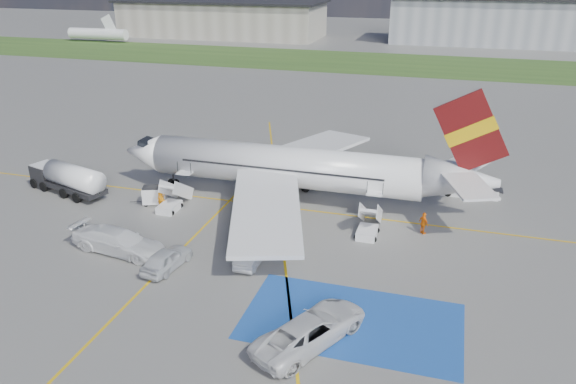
# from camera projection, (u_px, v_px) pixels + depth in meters

# --- Properties ---
(ground) EXTENTS (400.00, 400.00, 0.00)m
(ground) POSITION_uv_depth(u_px,v_px,m) (231.00, 269.00, 42.49)
(ground) COLOR #60605E
(ground) RESTS_ON ground
(grass_strip) EXTENTS (400.00, 30.00, 0.01)m
(grass_strip) POSITION_uv_depth(u_px,v_px,m) (389.00, 63.00, 126.62)
(grass_strip) COLOR #2D4C1E
(grass_strip) RESTS_ON ground
(taxiway_line_main) EXTENTS (120.00, 0.20, 0.01)m
(taxiway_line_main) POSITION_uv_depth(u_px,v_px,m) (279.00, 207.00, 53.12)
(taxiway_line_main) COLOR gold
(taxiway_line_main) RESTS_ON ground
(taxiway_line_cross) EXTENTS (0.20, 60.00, 0.01)m
(taxiway_line_cross) POSITION_uv_depth(u_px,v_px,m) (97.00, 335.00, 34.95)
(taxiway_line_cross) COLOR gold
(taxiway_line_cross) RESTS_ON ground
(taxiway_line_diag) EXTENTS (20.71, 56.45, 0.01)m
(taxiway_line_diag) POSITION_uv_depth(u_px,v_px,m) (279.00, 207.00, 53.12)
(taxiway_line_diag) COLOR gold
(taxiway_line_diag) RESTS_ON ground
(staging_box) EXTENTS (14.00, 8.00, 0.01)m
(staging_box) POSITION_uv_depth(u_px,v_px,m) (352.00, 321.00, 36.32)
(staging_box) COLOR #1A49A0
(staging_box) RESTS_ON ground
(terminal_west) EXTENTS (60.00, 22.00, 10.00)m
(terminal_west) POSITION_uv_depth(u_px,v_px,m) (222.00, 19.00, 170.17)
(terminal_west) COLOR gray
(terminal_west) RESTS_ON ground
(terminal_centre) EXTENTS (48.00, 18.00, 12.00)m
(terminal_centre) POSITION_uv_depth(u_px,v_px,m) (481.00, 21.00, 154.48)
(terminal_centre) COLOR gray
(terminal_centre) RESTS_ON ground
(airliner) EXTENTS (36.81, 32.95, 11.92)m
(airliner) POSITION_uv_depth(u_px,v_px,m) (300.00, 168.00, 53.20)
(airliner) COLOR white
(airliner) RESTS_ON ground
(airstairs_fwd) EXTENTS (1.90, 5.20, 3.60)m
(airstairs_fwd) POSITION_uv_depth(u_px,v_px,m) (171.00, 203.00, 52.46)
(airstairs_fwd) COLOR white
(airstairs_fwd) RESTS_ON ground
(airstairs_aft) EXTENTS (1.90, 5.20, 3.60)m
(airstairs_aft) POSITION_uv_depth(u_px,v_px,m) (368.00, 228.00, 47.60)
(airstairs_aft) COLOR white
(airstairs_aft) RESTS_ON ground
(fuel_tanker) EXTENTS (9.50, 5.04, 3.14)m
(fuel_tanker) POSITION_uv_depth(u_px,v_px,m) (68.00, 181.00, 55.75)
(fuel_tanker) COLOR black
(fuel_tanker) RESTS_ON ground
(gpu_cart) EXTENTS (2.48, 1.99, 1.80)m
(gpu_cart) POSITION_uv_depth(u_px,v_px,m) (155.00, 196.00, 53.42)
(gpu_cart) COLOR white
(gpu_cart) RESTS_ON ground
(belt_loader) EXTENTS (5.83, 2.23, 1.74)m
(belt_loader) POSITION_uv_depth(u_px,v_px,m) (470.00, 191.00, 55.55)
(belt_loader) COLOR white
(belt_loader) RESTS_ON ground
(car_silver_a) EXTENTS (2.55, 5.00, 1.63)m
(car_silver_a) POSITION_uv_depth(u_px,v_px,m) (167.00, 259.00, 42.22)
(car_silver_a) COLOR silver
(car_silver_a) RESTS_ON ground
(car_silver_b) EXTENTS (1.58, 4.46, 1.47)m
(car_silver_b) POSITION_uv_depth(u_px,v_px,m) (252.00, 254.00, 43.05)
(car_silver_b) COLOR #A7AAAE
(car_silver_b) RESTS_ON ground
(van_white_a) EXTENTS (5.56, 6.98, 2.38)m
(van_white_a) POSITION_uv_depth(u_px,v_px,m) (311.00, 325.00, 33.91)
(van_white_a) COLOR silver
(van_white_a) RESTS_ON ground
(van_white_b) EXTENTS (6.72, 3.50, 2.51)m
(van_white_b) POSITION_uv_depth(u_px,v_px,m) (119.00, 238.00, 44.47)
(van_white_b) COLOR white
(van_white_b) RESTS_ON ground
(crew_fwd) EXTENTS (0.84, 0.83, 1.96)m
(crew_fwd) POSITION_uv_depth(u_px,v_px,m) (161.00, 198.00, 52.53)
(crew_fwd) COLOR orange
(crew_fwd) RESTS_ON ground
(crew_nose) EXTENTS (0.85, 0.93, 1.55)m
(crew_nose) POSITION_uv_depth(u_px,v_px,m) (150.00, 195.00, 53.75)
(crew_nose) COLOR orange
(crew_nose) RESTS_ON ground
(crew_aft) EXTENTS (1.11, 1.17, 1.95)m
(crew_aft) POSITION_uv_depth(u_px,v_px,m) (424.00, 223.00, 47.56)
(crew_aft) COLOR orange
(crew_aft) RESTS_ON ground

